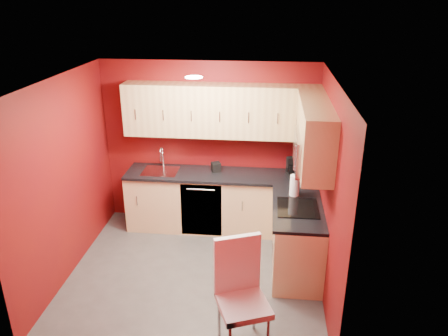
% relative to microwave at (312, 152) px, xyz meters
% --- Properties ---
extents(floor, '(3.20, 3.20, 0.00)m').
position_rel_microwave_xyz_m(floor, '(-1.39, -0.20, -1.66)').
color(floor, '#4C4A47').
rests_on(floor, ground).
extents(ceiling, '(3.20, 3.20, 0.00)m').
position_rel_microwave_xyz_m(ceiling, '(-1.39, -0.20, 0.84)').
color(ceiling, white).
rests_on(ceiling, wall_back).
extents(wall_back, '(3.20, 0.00, 3.20)m').
position_rel_microwave_xyz_m(wall_back, '(-1.39, 1.30, -0.41)').
color(wall_back, '#660E09').
rests_on(wall_back, floor).
extents(wall_front, '(3.20, 0.00, 3.20)m').
position_rel_microwave_xyz_m(wall_front, '(-1.39, -1.70, -0.41)').
color(wall_front, '#660E09').
rests_on(wall_front, floor).
extents(wall_left, '(0.00, 3.00, 3.00)m').
position_rel_microwave_xyz_m(wall_left, '(-2.99, -0.20, -0.41)').
color(wall_left, '#660E09').
rests_on(wall_left, floor).
extents(wall_right, '(0.00, 3.00, 3.00)m').
position_rel_microwave_xyz_m(wall_right, '(0.21, -0.20, -0.41)').
color(wall_right, '#660E09').
rests_on(wall_right, floor).
extents(base_cabinets_back, '(2.80, 0.60, 0.87)m').
position_rel_microwave_xyz_m(base_cabinets_back, '(-1.19, 1.00, -1.22)').
color(base_cabinets_back, '#EBC986').
rests_on(base_cabinets_back, floor).
extents(base_cabinets_right, '(0.60, 1.30, 0.87)m').
position_rel_microwave_xyz_m(base_cabinets_right, '(-0.09, 0.05, -1.22)').
color(base_cabinets_right, '#EBC986').
rests_on(base_cabinets_right, floor).
extents(countertop_back, '(2.80, 0.63, 0.04)m').
position_rel_microwave_xyz_m(countertop_back, '(-1.19, 0.99, -0.77)').
color(countertop_back, black).
rests_on(countertop_back, base_cabinets_back).
extents(countertop_right, '(0.63, 1.27, 0.04)m').
position_rel_microwave_xyz_m(countertop_right, '(-0.11, 0.04, -0.77)').
color(countertop_right, black).
rests_on(countertop_right, base_cabinets_right).
extents(upper_cabinets_back, '(2.80, 0.35, 0.75)m').
position_rel_microwave_xyz_m(upper_cabinets_back, '(-1.19, 1.13, 0.17)').
color(upper_cabinets_back, tan).
rests_on(upper_cabinets_back, wall_back).
extents(upper_cabinets_right, '(0.35, 1.55, 0.75)m').
position_rel_microwave_xyz_m(upper_cabinets_right, '(0.03, 0.24, 0.23)').
color(upper_cabinets_right, tan).
rests_on(upper_cabinets_right, wall_right).
extents(microwave, '(0.42, 0.76, 0.42)m').
position_rel_microwave_xyz_m(microwave, '(0.00, 0.00, 0.00)').
color(microwave, silver).
rests_on(microwave, upper_cabinets_right).
extents(cooktop, '(0.50, 0.55, 0.01)m').
position_rel_microwave_xyz_m(cooktop, '(-0.11, 0.00, -0.74)').
color(cooktop, black).
rests_on(cooktop, countertop_right).
extents(sink, '(0.52, 0.42, 0.35)m').
position_rel_microwave_xyz_m(sink, '(-2.09, 1.00, -0.72)').
color(sink, silver).
rests_on(sink, countertop_back).
extents(dishwasher_front, '(0.60, 0.02, 0.82)m').
position_rel_microwave_xyz_m(dishwasher_front, '(-1.44, 0.71, -1.22)').
color(dishwasher_front, black).
rests_on(dishwasher_front, base_cabinets_back).
extents(downlight, '(0.20, 0.20, 0.01)m').
position_rel_microwave_xyz_m(downlight, '(-1.39, 0.10, 0.82)').
color(downlight, white).
rests_on(downlight, ceiling).
extents(coffee_maker, '(0.22, 0.25, 0.27)m').
position_rel_microwave_xyz_m(coffee_maker, '(-0.13, 1.03, -0.62)').
color(coffee_maker, black).
rests_on(coffee_maker, countertop_back).
extents(napkin_holder, '(0.17, 0.17, 0.14)m').
position_rel_microwave_xyz_m(napkin_holder, '(-1.27, 1.08, -0.68)').
color(napkin_holder, black).
rests_on(napkin_holder, countertop_back).
extents(paper_towel, '(0.17, 0.17, 0.29)m').
position_rel_microwave_xyz_m(paper_towel, '(-0.15, 0.35, -0.61)').
color(paper_towel, white).
rests_on(paper_towel, countertop_right).
extents(dining_chair, '(0.63, 0.64, 1.18)m').
position_rel_microwave_xyz_m(dining_chair, '(-0.69, -1.40, -1.07)').
color(dining_chair, white).
rests_on(dining_chair, floor).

